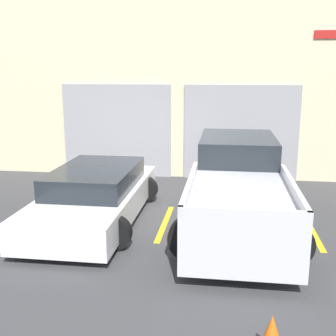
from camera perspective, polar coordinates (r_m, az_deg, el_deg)
The scene contains 7 objects.
ground_plane at distance 10.09m, azimuth 0.45°, elevation -5.37°, with size 28.00×28.00×0.00m, color #3D3D3F.
shophouse_building at distance 12.85m, azimuth 2.38°, elevation 10.94°, with size 14.54×0.68×5.51m.
pickup_truck at distance 9.03m, azimuth 9.45°, elevation -2.44°, with size 2.44×5.53×1.68m.
sedan_white at distance 9.28m, azimuth -9.80°, elevation -3.66°, with size 2.25×4.68×1.15m.
parking_stripe_far_left at distance 9.97m, azimuth -18.16°, elevation -6.24°, with size 0.12×2.20×0.01m, color gold.
parking_stripe_left at distance 9.09m, azimuth -0.44°, elevation -7.46°, with size 0.12×2.20×0.01m, color gold.
parking_stripe_centre at distance 9.19m, azimuth 18.94°, elevation -7.98°, with size 0.12×2.20×0.01m, color gold.
Camera 1 is at (1.24, -9.49, 3.19)m, focal length 45.00 mm.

